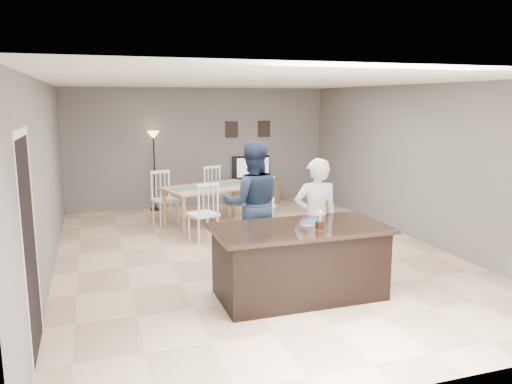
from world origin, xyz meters
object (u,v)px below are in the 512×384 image
object	(u,v)px
kitchen_island	(299,261)
floor_lamp	(154,149)
birthday_cake	(320,225)
woman	(316,219)
dining_table	(211,193)
television	(252,167)
tv_console	(253,191)
man	(252,204)
plate_stack	(311,223)

from	to	relation	value
kitchen_island	floor_lamp	size ratio (longest dim) A/B	1.22
birthday_cake	woman	bearing A→B (deg)	68.21
dining_table	television	bearing A→B (deg)	36.43
tv_console	birthday_cake	bearing A→B (deg)	-100.12
tv_console	man	world-z (taller)	man
plate_stack	floor_lamp	xyz separation A→B (m)	(-1.25, 5.53, 0.44)
man	plate_stack	xyz separation A→B (m)	(0.35, -1.29, -0.00)
plate_stack	dining_table	xyz separation A→B (m)	(-0.44, 3.61, -0.25)
tv_console	television	size ratio (longest dim) A/B	1.31
tv_console	dining_table	distance (m)	2.43
woman	plate_stack	bearing A→B (deg)	67.32
plate_stack	birthday_cake	bearing A→B (deg)	-91.01
woman	man	size ratio (longest dim) A/B	0.90
birthday_cake	dining_table	world-z (taller)	birthday_cake
television	woman	size ratio (longest dim) A/B	0.55
man	woman	bearing A→B (deg)	140.07
man	floor_lamp	world-z (taller)	man
man	dining_table	xyz separation A→B (m)	(-0.09, 2.32, -0.25)
birthday_cake	television	bearing A→B (deg)	80.00
television	birthday_cake	size ratio (longest dim) A/B	3.84
birthday_cake	dining_table	size ratio (longest dim) A/B	0.10
kitchen_island	floor_lamp	distance (m)	5.77
kitchen_island	woman	world-z (taller)	woman
kitchen_island	woman	xyz separation A→B (m)	(0.47, 0.55, 0.38)
woman	plate_stack	xyz separation A→B (m)	(-0.30, -0.49, 0.09)
woman	birthday_cake	size ratio (longest dim) A/B	7.02
dining_table	floor_lamp	world-z (taller)	floor_lamp
plate_stack	dining_table	size ratio (longest dim) A/B	0.12
television	plate_stack	world-z (taller)	television
kitchen_island	woman	distance (m)	0.82
man	floor_lamp	distance (m)	4.36
kitchen_island	birthday_cake	xyz separation A→B (m)	(0.17, -0.21, 0.50)
kitchen_island	birthday_cake	size ratio (longest dim) A/B	9.05
tv_console	birthday_cake	xyz separation A→B (m)	(-1.03, -5.78, 0.66)
television	plate_stack	bearing A→B (deg)	79.58
dining_table	floor_lamp	distance (m)	2.20
plate_stack	kitchen_island	bearing A→B (deg)	-161.39
plate_stack	man	bearing A→B (deg)	105.27
floor_lamp	kitchen_island	bearing A→B (deg)	-79.09
man	floor_lamp	size ratio (longest dim) A/B	1.05
birthday_cake	floor_lamp	xyz separation A→B (m)	(-1.25, 5.80, 0.41)
woman	man	xyz separation A→B (m)	(-0.65, 0.80, 0.09)
plate_stack	woman	bearing A→B (deg)	58.74
woman	dining_table	distance (m)	3.21
woman	kitchen_island	bearing A→B (deg)	57.97
kitchen_island	man	bearing A→B (deg)	97.58
tv_console	man	distance (m)	4.48
kitchen_island	man	world-z (taller)	man
plate_stack	floor_lamp	bearing A→B (deg)	102.74
television	man	world-z (taller)	man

